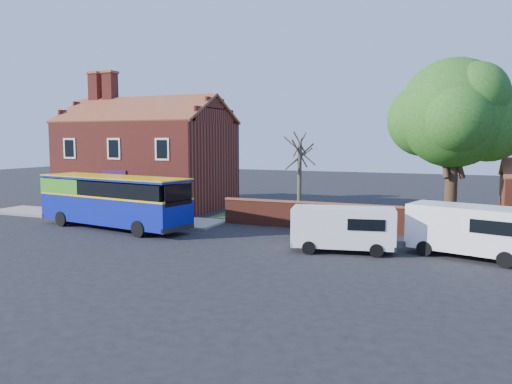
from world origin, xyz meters
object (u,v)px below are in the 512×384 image
at_px(bus, 110,199).
at_px(van_far, 471,229).
at_px(van_near, 343,227).
at_px(large_tree, 455,117).

bearing_deg(bus, van_far, 9.75).
bearing_deg(bus, van_near, 5.82).
bearing_deg(van_far, large_tree, 112.88).
distance_m(bus, van_near, 14.31).
bearing_deg(large_tree, bus, -154.36).
bearing_deg(van_far, van_near, -153.31).
bearing_deg(van_near, bus, 165.10).
bearing_deg(van_far, bus, -163.41).
xyz_separation_m(van_near, large_tree, (4.48, 9.91, 5.46)).
bearing_deg(large_tree, van_far, -83.45).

